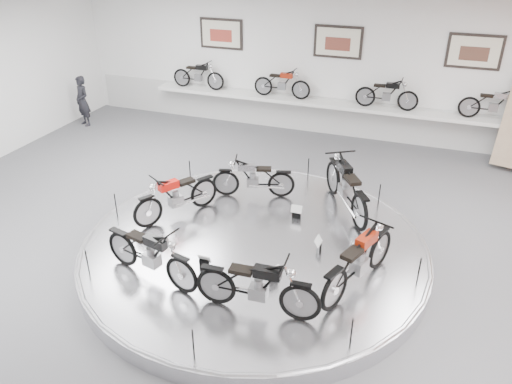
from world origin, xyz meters
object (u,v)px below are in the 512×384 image
(bike_a, at_px, (346,186))
(bike_e, at_px, (257,286))
(bike_c, at_px, (176,195))
(bike_f, at_px, (359,260))
(bike_d, at_px, (150,253))
(shelf, at_px, (332,104))
(visitor, at_px, (83,101))
(display_platform, at_px, (254,248))
(bike_b, at_px, (253,178))

(bike_a, xyz_separation_m, bike_e, (-0.64, -3.53, -0.07))
(bike_c, height_order, bike_e, bike_e)
(bike_f, bearing_deg, bike_d, 127.01)
(bike_a, bearing_deg, bike_f, 164.26)
(bike_c, bearing_deg, shelf, -165.58)
(bike_c, relative_size, bike_e, 0.98)
(visitor, bearing_deg, bike_a, 4.87)
(bike_c, relative_size, bike_f, 0.91)
(display_platform, bearing_deg, shelf, 90.00)
(bike_e, bearing_deg, bike_d, 171.58)
(bike_d, bearing_deg, display_platform, 65.70)
(bike_b, distance_m, bike_c, 1.76)
(bike_b, distance_m, visitor, 7.45)
(bike_c, distance_m, bike_e, 3.26)
(bike_e, relative_size, bike_f, 0.93)
(bike_d, relative_size, bike_f, 0.94)
(shelf, height_order, bike_e, bike_e)
(display_platform, xyz_separation_m, shelf, (0.00, 6.40, 0.85))
(bike_e, bearing_deg, bike_b, 108.09)
(shelf, bearing_deg, bike_c, -106.42)
(bike_b, relative_size, visitor, 0.98)
(shelf, distance_m, bike_b, 4.76)
(bike_b, height_order, bike_d, bike_d)
(shelf, distance_m, bike_d, 8.08)
(visitor, bearing_deg, bike_b, -0.73)
(display_platform, distance_m, visitor, 8.84)
(bike_a, relative_size, bike_d, 1.14)
(bike_e, bearing_deg, bike_f, 37.49)
(bike_e, relative_size, visitor, 1.08)
(shelf, relative_size, bike_f, 6.19)
(visitor, bearing_deg, shelf, 36.19)
(shelf, height_order, bike_b, bike_b)
(display_platform, relative_size, bike_a, 3.36)
(bike_a, relative_size, bike_b, 1.27)
(bike_c, bearing_deg, bike_e, 80.36)
(display_platform, distance_m, bike_f, 2.22)
(display_platform, distance_m, bike_e, 2.00)
(display_platform, bearing_deg, bike_e, -68.40)
(bike_b, height_order, bike_c, bike_c)
(shelf, relative_size, bike_b, 7.31)
(bike_a, distance_m, bike_f, 2.50)
(bike_b, xyz_separation_m, visitor, (-6.76, 3.12, 0.03))
(visitor, bearing_deg, display_platform, -8.97)
(bike_a, bearing_deg, shelf, -15.42)
(shelf, xyz_separation_m, visitor, (-7.40, -1.60, -0.23))
(bike_a, xyz_separation_m, bike_f, (0.68, -2.41, -0.04))
(bike_c, bearing_deg, bike_d, 46.91)
(shelf, xyz_separation_m, bike_a, (1.34, -4.63, -0.14))
(bike_e, xyz_separation_m, visitor, (-8.10, 6.57, -0.02))
(bike_f, bearing_deg, visitor, 80.65)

